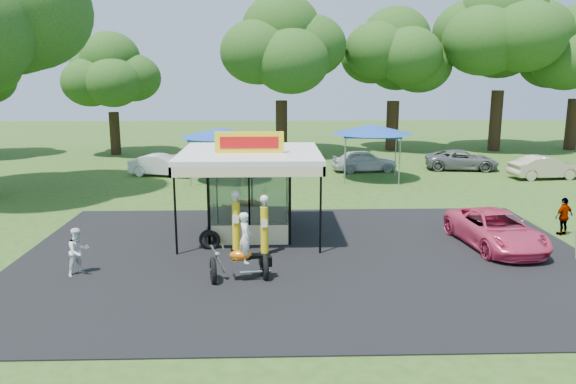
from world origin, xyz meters
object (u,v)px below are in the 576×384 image
Objects in this scene: bg_car_c at (364,161)px; bg_car_e at (545,167)px; gas_pump_right at (264,227)px; spectator_west at (78,252)px; bg_car_a at (162,165)px; tent_east at (372,130)px; gas_pump_left at (236,223)px; tent_west at (220,133)px; spectator_east_b at (564,216)px; pink_sedan at (496,230)px; gas_station_kiosk at (251,191)px; bg_car_d at (462,160)px; motorcycle at (243,253)px; kiosk_car at (253,210)px.

bg_car_c is 11.03m from bg_car_e.
spectator_west is at bearing -163.00° from gas_pump_right.
tent_east is at bearing -82.20° from bg_car_a.
gas_pump_left is 13.79m from tent_west.
tent_east is at bearing 2.52° from tent_west.
tent_east is (-5.59, 12.17, 2.27)m from spectator_east_b.
pink_sedan is (8.55, 0.69, -0.37)m from gas_pump_right.
gas_pump_left is (-0.45, -2.20, -0.69)m from gas_station_kiosk.
bg_car_a is 0.98× the size of bg_car_c.
tent_east is at bearing 59.67° from gas_station_kiosk.
pink_sedan is at bearing 173.67° from bg_car_d.
bg_car_d is at bearing 69.17° from pink_sedan.
motorcycle is (-0.06, -5.07, -0.90)m from gas_station_kiosk.
gas_pump_right is 1.41× the size of spectator_west.
motorcycle is 0.55× the size of bg_car_a.
motorcycle is 7.29m from kiosk_car.
spectator_west is at bearing -162.81° from bg_car_a.
pink_sedan is 3.13× the size of spectator_west.
spectator_west is 28.00m from bg_car_e.
pink_sedan is 3.69m from spectator_east_b.
kiosk_car is 0.66× the size of bg_car_e.
bg_car_a is 0.89× the size of tent_west.
gas_pump_right is (0.57, -2.62, -0.73)m from gas_station_kiosk.
kiosk_car is 1.85× the size of spectator_east_b.
gas_pump_right is 0.45× the size of pink_sedan.
tent_east is (-10.70, 0.11, 2.34)m from bg_car_e.
gas_station_kiosk reaches higher than motorcycle.
bg_car_d is at bearing -116.19° from spectator_east_b.
bg_car_a is at bearing 128.61° from pink_sedan.
bg_car_d is 7.81m from tent_east.
gas_pump_right is (1.02, -0.42, -0.04)m from gas_pump_left.
tent_west is at bearing 84.51° from bg_car_e.
gas_station_kiosk reaches higher than bg_car_a.
gas_pump_right is 12.11m from spectator_east_b.
spectator_east_b is 13.09m from bg_car_e.
tent_east is at bearing 83.07° from bg_car_e.
bg_car_d reaches higher than kiosk_car.
motorcycle reaches higher than pink_sedan.
motorcycle is at bearing -58.54° from spectator_west.
gas_pump_left is 0.56× the size of bg_car_a.
bg_car_d is (14.02, 17.24, -0.44)m from gas_pump_left.
bg_car_c is 0.91× the size of tent_west.
gas_station_kiosk is at bearing 78.35° from gas_pump_left.
gas_station_kiosk is 7.02m from spectator_west.
kiosk_car is 1.81× the size of spectator_west.
spectator_west is at bearing -9.43° from spectator_east_b.
bg_car_c is at bearing -91.92° from spectator_east_b.
bg_car_d is at bearing 45.55° from motorcycle.
bg_car_e is at bearing 33.14° from motorcycle.
bg_car_d is at bearing 50.88° from gas_pump_left.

